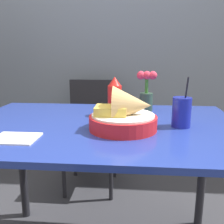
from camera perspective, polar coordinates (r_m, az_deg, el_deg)
wall_window at (r=2.30m, az=1.46°, el=18.59°), size 7.00×0.06×2.60m
dining_table at (r=1.17m, az=-2.41°, el=-7.29°), size 1.27×0.86×0.78m
chair_far_window at (r=2.07m, az=-4.52°, el=-2.58°), size 0.40×0.40×0.87m
food_basket at (r=1.03m, az=3.16°, el=-0.61°), size 0.28×0.28×0.18m
ketchup_bottle at (r=1.26m, az=0.61°, el=3.46°), size 0.07×0.07×0.20m
drink_cup at (r=1.11m, az=15.60°, el=-0.25°), size 0.08×0.08×0.22m
flower_vase at (r=1.38m, az=7.86°, el=4.49°), size 0.11×0.07×0.22m
napkin at (r=1.00m, az=-21.20°, el=-5.62°), size 0.16×0.13×0.01m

